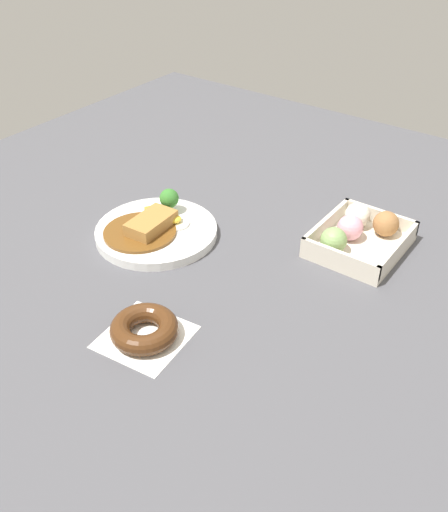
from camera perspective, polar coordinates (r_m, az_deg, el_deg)
name	(u,v)px	position (r m, az deg, el deg)	size (l,w,h in m)	color
ground_plane	(223,265)	(1.03, -0.12, -0.87)	(1.60, 1.60, 0.00)	#4C4C51
curry_plate	(155,230)	(1.11, -7.04, 2.67)	(0.24, 0.24, 0.07)	white
donut_box	(358,235)	(1.10, 13.45, 2.10)	(0.18, 0.15, 0.06)	beige
chocolate_ring_donut	(144,329)	(0.88, -8.06, -7.36)	(0.14, 0.14, 0.03)	white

